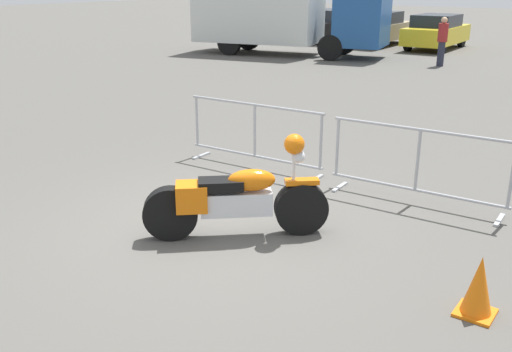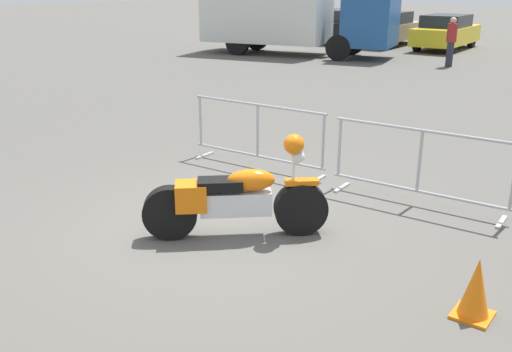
# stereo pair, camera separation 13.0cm
# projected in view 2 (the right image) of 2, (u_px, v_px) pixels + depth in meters

# --- Properties ---
(ground_plane) EXTENTS (120.00, 120.00, 0.00)m
(ground_plane) POSITION_uv_depth(u_px,v_px,m) (218.00, 226.00, 7.15)
(ground_plane) COLOR #54514C
(motorcycle) EXTENTS (1.78, 1.60, 1.25)m
(motorcycle) POSITION_uv_depth(u_px,v_px,m) (236.00, 199.00, 6.75)
(motorcycle) COLOR black
(motorcycle) RESTS_ON ground
(crowd_barrier_near) EXTENTS (2.48, 0.54, 1.07)m
(crowd_barrier_near) POSITION_uv_depth(u_px,v_px,m) (258.00, 135.00, 9.20)
(crowd_barrier_near) COLOR #9EA0A5
(crowd_barrier_near) RESTS_ON ground
(crowd_barrier_far) EXTENTS (2.48, 0.54, 1.07)m
(crowd_barrier_far) POSITION_uv_depth(u_px,v_px,m) (419.00, 166.00, 7.66)
(crowd_barrier_far) COLOR #9EA0A5
(crowd_barrier_far) RESTS_ON ground
(box_truck) EXTENTS (8.01, 3.89, 2.98)m
(box_truck) POSITION_uv_depth(u_px,v_px,m) (287.00, 13.00, 22.82)
(box_truck) COLOR silver
(box_truck) RESTS_ON ground
(parked_car_black) EXTENTS (1.96, 4.55, 1.53)m
(parked_car_black) POSITION_uv_depth(u_px,v_px,m) (337.00, 25.00, 27.99)
(parked_car_black) COLOR black
(parked_car_black) RESTS_ON ground
(parked_car_tan) EXTENTS (1.94, 4.50, 1.51)m
(parked_car_tan) POSITION_uv_depth(u_px,v_px,m) (387.00, 28.00, 26.27)
(parked_car_tan) COLOR tan
(parked_car_tan) RESTS_ON ground
(parked_car_yellow) EXTENTS (1.89, 4.40, 1.48)m
(parked_car_yellow) POSITION_uv_depth(u_px,v_px,m) (446.00, 32.00, 24.73)
(parked_car_yellow) COLOR yellow
(parked_car_yellow) RESTS_ON ground
(pedestrian) EXTENTS (0.40, 0.40, 1.69)m
(pedestrian) POSITION_uv_depth(u_px,v_px,m) (451.00, 40.00, 19.81)
(pedestrian) COLOR #262838
(pedestrian) RESTS_ON ground
(traffic_cone) EXTENTS (0.34, 0.34, 0.59)m
(traffic_cone) POSITION_uv_depth(u_px,v_px,m) (476.00, 289.00, 5.15)
(traffic_cone) COLOR orange
(traffic_cone) RESTS_ON ground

